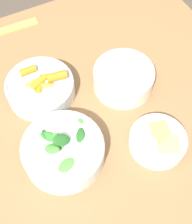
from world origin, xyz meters
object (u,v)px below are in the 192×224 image
(bowl_greens, at_px, (63,150))
(bowl_beans_hotdog, at_px, (123,78))
(bowl_carrots, at_px, (41,87))
(bowl_cookies, at_px, (158,140))

(bowl_greens, xyz_separation_m, bowl_beans_hotdog, (0.24, 0.12, -0.00))
(bowl_carrots, xyz_separation_m, bowl_greens, (-0.02, -0.20, 0.00))
(bowl_carrots, relative_size, bowl_beans_hotdog, 1.11)
(bowl_beans_hotdog, bearing_deg, bowl_greens, -152.45)
(bowl_beans_hotdog, distance_m, bowl_cookies, 0.20)
(bowl_greens, distance_m, bowl_beans_hotdog, 0.27)
(bowl_carrots, height_order, bowl_beans_hotdog, bowl_carrots)
(bowl_greens, height_order, bowl_cookies, bowl_greens)
(bowl_carrots, distance_m, bowl_beans_hotdog, 0.23)
(bowl_carrots, relative_size, bowl_greens, 0.94)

